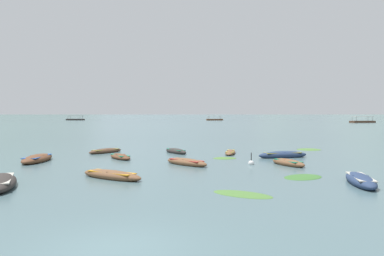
% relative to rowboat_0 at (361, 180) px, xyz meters
% --- Properties ---
extents(ground_plane, '(6000.00, 6000.00, 0.00)m').
position_rel_rowboat_0_xyz_m(ground_plane, '(-10.66, 1491.28, -0.20)').
color(ground_plane, '#476066').
extents(mountain_2, '(1424.51, 1424.51, 482.16)m').
position_rel_rowboat_0_xyz_m(mountain_2, '(-187.39, 2145.94, 240.88)').
color(mountain_2, slate).
rests_on(mountain_2, ground).
extents(mountain_3, '(734.54, 734.54, 210.11)m').
position_rel_rowboat_0_xyz_m(mountain_3, '(515.51, 2086.74, 104.86)').
color(mountain_3, slate).
rests_on(mountain_3, ground).
extents(mountain_4, '(838.11, 838.11, 347.88)m').
position_rel_rowboat_0_xyz_m(mountain_4, '(1066.25, 2085.92, 173.74)').
color(mountain_4, slate).
rests_on(mountain_4, ground).
extents(rowboat_0, '(1.82, 4.13, 0.64)m').
position_rel_rowboat_0_xyz_m(rowboat_0, '(0.00, 0.00, 0.00)').
color(rowboat_0, navy).
rests_on(rowboat_0, ground).
extents(rowboat_1, '(2.44, 3.17, 0.53)m').
position_rel_rowboat_0_xyz_m(rowboat_1, '(-9.68, 14.75, -0.03)').
color(rowboat_1, '#2D2826').
rests_on(rowboat_1, ground).
extents(rowboat_2, '(2.18, 3.30, 0.54)m').
position_rel_rowboat_0_xyz_m(rowboat_2, '(-1.77, 6.86, -0.03)').
color(rowboat_2, brown).
rests_on(rowboat_2, ground).
extents(rowboat_3, '(3.39, 3.49, 0.56)m').
position_rel_rowboat_0_xyz_m(rowboat_3, '(-8.74, 7.20, -0.02)').
color(rowboat_3, brown).
rests_on(rowboat_3, ground).
extents(rowboat_4, '(1.51, 3.56, 0.39)m').
position_rel_rowboat_0_xyz_m(rowboat_4, '(-4.88, 14.07, -0.07)').
color(rowboat_4, brown).
rests_on(rowboat_4, ground).
extents(rowboat_5, '(2.99, 3.41, 0.49)m').
position_rel_rowboat_0_xyz_m(rowboat_5, '(-16.03, 15.07, -0.04)').
color(rowboat_5, '#4C3323').
rests_on(rowboat_5, ground).
extents(rowboat_7, '(2.55, 3.21, 0.48)m').
position_rel_rowboat_0_xyz_m(rowboat_7, '(-13.93, 10.72, -0.05)').
color(rowboat_7, brown).
rests_on(rowboat_7, ground).
extents(rowboat_8, '(4.31, 2.02, 0.65)m').
position_rel_rowboat_0_xyz_m(rowboat_8, '(-0.98, 11.29, 0.00)').
color(rowboat_8, navy).
rests_on(rowboat_8, ground).
extents(rowboat_9, '(4.07, 3.23, 0.56)m').
position_rel_rowboat_0_xyz_m(rowboat_9, '(-12.84, 1.89, -0.02)').
color(rowboat_9, brown).
rests_on(rowboat_9, ground).
extents(rowboat_10, '(1.51, 4.36, 0.65)m').
position_rel_rowboat_0_xyz_m(rowboat_10, '(-19.75, 9.09, 0.01)').
color(rowboat_10, brown).
rests_on(rowboat_10, ground).
extents(ferry_0, '(8.28, 4.21, 2.54)m').
position_rel_rowboat_0_xyz_m(ferry_0, '(5.30, 166.47, 0.25)').
color(ferry_0, brown).
rests_on(ferry_0, ground).
extents(ferry_1, '(9.33, 5.14, 2.54)m').
position_rel_rowboat_0_xyz_m(ferry_1, '(-64.54, 169.46, 0.25)').
color(ferry_1, '#2D2826').
rests_on(ferry_1, ground).
extents(ferry_2, '(9.75, 5.29, 2.54)m').
position_rel_rowboat_0_xyz_m(ferry_2, '(57.02, 119.53, 0.25)').
color(ferry_2, '#4C3323').
rests_on(ferry_2, ground).
extents(mooring_buoy, '(0.42, 0.42, 0.95)m').
position_rel_rowboat_0_xyz_m(mooring_buoy, '(-4.24, 7.21, -0.10)').
color(mooring_buoy, silver).
rests_on(mooring_buoy, ground).
extents(weed_patch_3, '(2.05, 1.73, 0.14)m').
position_rel_rowboat_0_xyz_m(weed_patch_3, '(-5.70, 10.81, -0.20)').
color(weed_patch_3, '#477033').
rests_on(weed_patch_3, ground).
extents(weed_patch_4, '(3.05, 2.61, 0.14)m').
position_rel_rowboat_0_xyz_m(weed_patch_4, '(-6.29, -2.25, -0.20)').
color(weed_patch_4, '#477033').
rests_on(weed_patch_4, ground).
extents(weed_patch_5, '(3.05, 2.89, 0.14)m').
position_rel_rowboat_0_xyz_m(weed_patch_5, '(-2.24, 2.08, -0.20)').
color(weed_patch_5, '#38662D').
rests_on(weed_patch_5, ground).
extents(weed_patch_6, '(3.32, 3.31, 0.14)m').
position_rel_rowboat_0_xyz_m(weed_patch_6, '(3.27, 17.74, -0.20)').
color(weed_patch_6, '#477033').
rests_on(weed_patch_6, ground).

